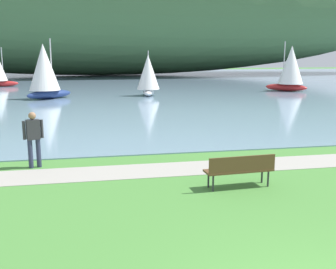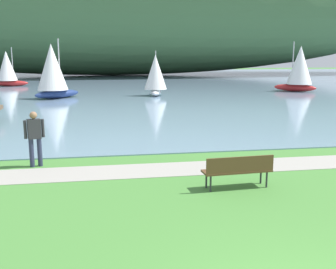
# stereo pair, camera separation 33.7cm
# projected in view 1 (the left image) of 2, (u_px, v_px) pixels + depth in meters

# --- Properties ---
(bay_water) EXTENTS (180.00, 80.00, 0.04)m
(bay_water) POSITION_uv_depth(u_px,v_px,m) (112.00, 81.00, 52.56)
(bay_water) COLOR #7A99B2
(bay_water) RESTS_ON ground
(distant_hillside) EXTENTS (115.02, 28.00, 24.25)m
(distant_hillside) POSITION_uv_depth(u_px,v_px,m) (101.00, 1.00, 66.20)
(distant_hillside) COLOR #42663D
(distant_hillside) RESTS_ON bay_water
(shoreline_path) EXTENTS (60.00, 1.50, 0.01)m
(shoreline_path) POSITION_uv_depth(u_px,v_px,m) (193.00, 168.00, 12.26)
(shoreline_path) COLOR #A39E93
(shoreline_path) RESTS_ON ground
(park_bench_near_camera) EXTENTS (1.83, 0.59, 0.88)m
(park_bench_near_camera) POSITION_uv_depth(u_px,v_px,m) (240.00, 168.00, 10.35)
(park_bench_near_camera) COLOR brown
(park_bench_near_camera) RESTS_ON ground
(person_at_shoreline) EXTENTS (0.58, 0.33, 1.71)m
(person_at_shoreline) POSITION_uv_depth(u_px,v_px,m) (33.00, 136.00, 12.15)
(person_at_shoreline) COLOR #282D47
(person_at_shoreline) RESTS_ON ground
(sailboat_mid_bay) EXTENTS (3.78, 3.53, 4.60)m
(sailboat_mid_bay) POSITION_uv_depth(u_px,v_px,m) (45.00, 71.00, 30.85)
(sailboat_mid_bay) COLOR navy
(sailboat_mid_bay) RESTS_ON bay_water
(sailboat_toward_hillside) EXTENTS (2.17, 3.26, 3.71)m
(sailboat_toward_hillside) POSITION_uv_depth(u_px,v_px,m) (148.00, 75.00, 33.39)
(sailboat_toward_hillside) COLOR white
(sailboat_toward_hillside) RESTS_ON bay_water
(sailboat_far_off) EXTENTS (3.73, 3.60, 4.59)m
(sailboat_far_off) POSITION_uv_depth(u_px,v_px,m) (290.00, 68.00, 37.67)
(sailboat_far_off) COLOR #B22323
(sailboat_far_off) RESTS_ON bay_water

